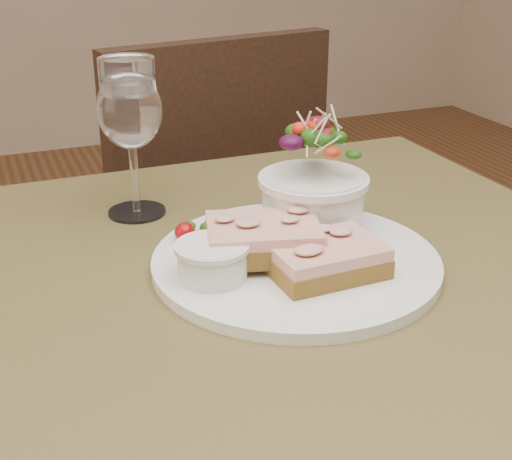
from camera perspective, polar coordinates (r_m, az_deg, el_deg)
name	(u,v)px	position (r m, az deg, el deg)	size (l,w,h in m)	color
cafe_table	(272,374)	(0.75, 1.30, -11.42)	(0.80, 0.80, 0.75)	#443A1D
chair_far	(186,316)	(1.55, -5.63, -6.85)	(0.49, 0.49, 0.90)	black
dinner_plate	(296,262)	(0.74, 3.19, -2.53)	(0.30, 0.30, 0.01)	silver
sandwich_front	(325,258)	(0.70, 5.54, -2.26)	(0.11, 0.08, 0.03)	#553A16
sandwich_back	(264,238)	(0.72, 0.61, -0.65)	(0.13, 0.11, 0.03)	#553A16
ramekin	(212,259)	(0.69, -3.52, -2.35)	(0.07, 0.07, 0.04)	silver
salad_bowl	(314,177)	(0.79, 4.63, 4.22)	(0.11, 0.11, 0.13)	silver
garnish	(192,231)	(0.78, -5.16, -0.11)	(0.05, 0.04, 0.02)	black
wine_glass	(130,115)	(0.85, -10.05, 9.06)	(0.08, 0.08, 0.18)	white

